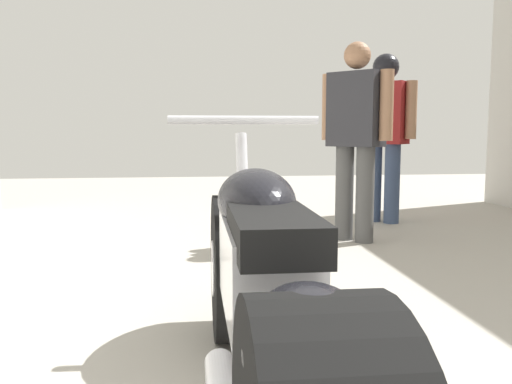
{
  "coord_description": "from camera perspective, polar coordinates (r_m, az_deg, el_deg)",
  "views": [
    {
      "loc": [
        -0.8,
        0.36,
        0.92
      ],
      "look_at": [
        -0.44,
        3.27,
        0.58
      ],
      "focal_mm": 37.87,
      "sensor_mm": 36.0,
      "label": 1
    }
  ],
  "objects": [
    {
      "name": "mechanic_with_helmet",
      "position": [
        5.53,
        13.42,
        7.16
      ],
      "size": [
        0.53,
        0.54,
        1.67
      ],
      "color": "#384766",
      "rests_on": "ground_plane"
    },
    {
      "name": "mechanic_in_blue",
      "position": [
        4.53,
        10.5,
        6.45
      ],
      "size": [
        0.51,
        0.56,
        1.63
      ],
      "color": "#4C4C4C",
      "rests_on": "ground_plane"
    },
    {
      "name": "motorcycle_maroon_cruiser",
      "position": [
        1.64,
        1.02,
        -11.97
      ],
      "size": [
        0.62,
        2.09,
        0.98
      ],
      "color": "black",
      "rests_on": "ground_plane"
    },
    {
      "name": "ground_plane",
      "position": [
        3.17,
        8.06,
        -10.39
      ],
      "size": [
        15.77,
        15.77,
        0.0
      ],
      "primitive_type": "plane",
      "color": "#A8A399"
    }
  ]
}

